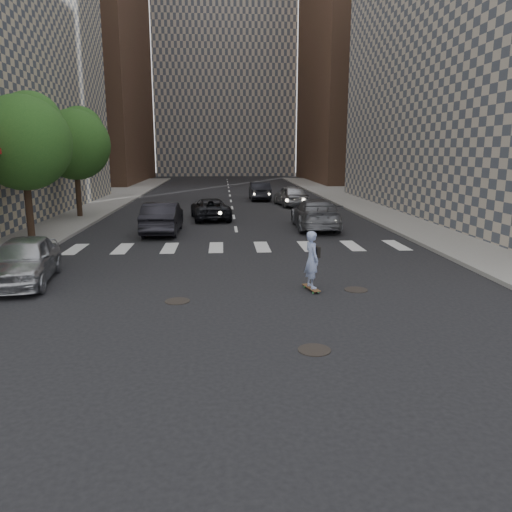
{
  "coord_description": "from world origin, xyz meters",
  "views": [
    {
      "loc": [
        -0.7,
        -12.3,
        4.16
      ],
      "look_at": [
        0.2,
        1.06,
        1.3
      ],
      "focal_mm": 35.0,
      "sensor_mm": 36.0,
      "label": 1
    }
  ],
  "objects_px": {
    "tree_c": "(76,141)",
    "skateboarder": "(312,260)",
    "tree_b": "(25,138)",
    "traffic_car_a": "(162,218)",
    "traffic_car_d": "(291,195)",
    "traffic_car_b": "(315,214)",
    "silver_sedan": "(24,260)",
    "traffic_car_c": "(210,209)",
    "traffic_car_e": "(260,191)"
  },
  "relations": [
    {
      "from": "skateboarder",
      "to": "silver_sedan",
      "type": "distance_m",
      "value": 9.07
    },
    {
      "from": "traffic_car_e",
      "to": "silver_sedan",
      "type": "bearing_deg",
      "value": 69.76
    },
    {
      "from": "traffic_car_a",
      "to": "silver_sedan",
      "type": "bearing_deg",
      "value": 71.42
    },
    {
      "from": "silver_sedan",
      "to": "traffic_car_e",
      "type": "height_order",
      "value": "traffic_car_e"
    },
    {
      "from": "tree_c",
      "to": "silver_sedan",
      "type": "distance_m",
      "value": 16.26
    },
    {
      "from": "traffic_car_b",
      "to": "tree_c",
      "type": "bearing_deg",
      "value": -18.2
    },
    {
      "from": "tree_b",
      "to": "traffic_car_d",
      "type": "xyz_separation_m",
      "value": [
        13.9,
        13.79,
        -3.86
      ]
    },
    {
      "from": "silver_sedan",
      "to": "traffic_car_c",
      "type": "relative_size",
      "value": 0.94
    },
    {
      "from": "skateboarder",
      "to": "traffic_car_d",
      "type": "bearing_deg",
      "value": 69.91
    },
    {
      "from": "tree_b",
      "to": "traffic_car_e",
      "type": "distance_m",
      "value": 22.41
    },
    {
      "from": "silver_sedan",
      "to": "traffic_car_d",
      "type": "xyz_separation_m",
      "value": [
        11.44,
        21.39,
        0.05
      ]
    },
    {
      "from": "tree_b",
      "to": "traffic_car_a",
      "type": "xyz_separation_m",
      "value": [
        5.72,
        1.86,
        -3.85
      ]
    },
    {
      "from": "traffic_car_c",
      "to": "silver_sedan",
      "type": "bearing_deg",
      "value": 61.7
    },
    {
      "from": "traffic_car_d",
      "to": "traffic_car_e",
      "type": "relative_size",
      "value": 1.01
    },
    {
      "from": "traffic_car_a",
      "to": "traffic_car_e",
      "type": "bearing_deg",
      "value": -109.79
    },
    {
      "from": "tree_b",
      "to": "tree_c",
      "type": "distance_m",
      "value": 8.0
    },
    {
      "from": "tree_b",
      "to": "skateboarder",
      "type": "relative_size",
      "value": 3.63
    },
    {
      "from": "tree_b",
      "to": "silver_sedan",
      "type": "xyz_separation_m",
      "value": [
        2.45,
        -7.59,
        -3.91
      ]
    },
    {
      "from": "tree_c",
      "to": "traffic_car_b",
      "type": "relative_size",
      "value": 1.2
    },
    {
      "from": "traffic_car_b",
      "to": "traffic_car_d",
      "type": "bearing_deg",
      "value": -88.6
    },
    {
      "from": "tree_b",
      "to": "silver_sedan",
      "type": "relative_size",
      "value": 1.52
    },
    {
      "from": "silver_sedan",
      "to": "traffic_car_a",
      "type": "height_order",
      "value": "traffic_car_a"
    },
    {
      "from": "tree_c",
      "to": "skateboarder",
      "type": "bearing_deg",
      "value": -56.3
    },
    {
      "from": "tree_b",
      "to": "traffic_car_b",
      "type": "xyz_separation_m",
      "value": [
        13.72,
        2.86,
        -3.85
      ]
    },
    {
      "from": "tree_c",
      "to": "traffic_car_e",
      "type": "bearing_deg",
      "value": 41.71
    },
    {
      "from": "traffic_car_a",
      "to": "tree_c",
      "type": "bearing_deg",
      "value": -46.58
    },
    {
      "from": "traffic_car_a",
      "to": "traffic_car_d",
      "type": "relative_size",
      "value": 1.04
    },
    {
      "from": "tree_b",
      "to": "traffic_car_b",
      "type": "relative_size",
      "value": 1.2
    },
    {
      "from": "traffic_car_b",
      "to": "traffic_car_c",
      "type": "distance_m",
      "value": 6.97
    },
    {
      "from": "traffic_car_a",
      "to": "traffic_car_c",
      "type": "height_order",
      "value": "traffic_car_a"
    },
    {
      "from": "tree_b",
      "to": "traffic_car_c",
      "type": "relative_size",
      "value": 1.43
    },
    {
      "from": "tree_b",
      "to": "tree_c",
      "type": "relative_size",
      "value": 1.0
    },
    {
      "from": "traffic_car_d",
      "to": "traffic_car_e",
      "type": "distance_m",
      "value": 5.2
    },
    {
      "from": "tree_c",
      "to": "skateboarder",
      "type": "xyz_separation_m",
      "value": [
        11.4,
        -17.08,
        -3.69
      ]
    },
    {
      "from": "skateboarder",
      "to": "traffic_car_a",
      "type": "distance_m",
      "value": 12.33
    },
    {
      "from": "silver_sedan",
      "to": "traffic_car_b",
      "type": "height_order",
      "value": "traffic_car_b"
    },
    {
      "from": "skateboarder",
      "to": "traffic_car_c",
      "type": "relative_size",
      "value": 0.39
    },
    {
      "from": "tree_b",
      "to": "traffic_car_d",
      "type": "height_order",
      "value": "tree_b"
    },
    {
      "from": "traffic_car_b",
      "to": "traffic_car_d",
      "type": "height_order",
      "value": "traffic_car_b"
    },
    {
      "from": "skateboarder",
      "to": "traffic_car_a",
      "type": "bearing_deg",
      "value": 103.56
    },
    {
      "from": "tree_c",
      "to": "traffic_car_a",
      "type": "relative_size",
      "value": 1.37
    },
    {
      "from": "traffic_car_b",
      "to": "tree_b",
      "type": "bearing_deg",
      "value": 14.13
    },
    {
      "from": "silver_sedan",
      "to": "traffic_car_b",
      "type": "xyz_separation_m",
      "value": [
        11.26,
        10.46,
        0.06
      ]
    },
    {
      "from": "silver_sedan",
      "to": "traffic_car_c",
      "type": "height_order",
      "value": "silver_sedan"
    },
    {
      "from": "tree_b",
      "to": "traffic_car_a",
      "type": "distance_m",
      "value": 7.14
    },
    {
      "from": "traffic_car_a",
      "to": "traffic_car_b",
      "type": "xyz_separation_m",
      "value": [
        8.0,
        1.0,
        0.01
      ]
    },
    {
      "from": "traffic_car_e",
      "to": "traffic_car_b",
      "type": "bearing_deg",
      "value": 96.21
    },
    {
      "from": "traffic_car_a",
      "to": "traffic_car_d",
      "type": "height_order",
      "value": "traffic_car_a"
    },
    {
      "from": "tree_b",
      "to": "traffic_car_b",
      "type": "bearing_deg",
      "value": 11.79
    },
    {
      "from": "skateboarder",
      "to": "traffic_car_b",
      "type": "relative_size",
      "value": 0.33
    }
  ]
}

